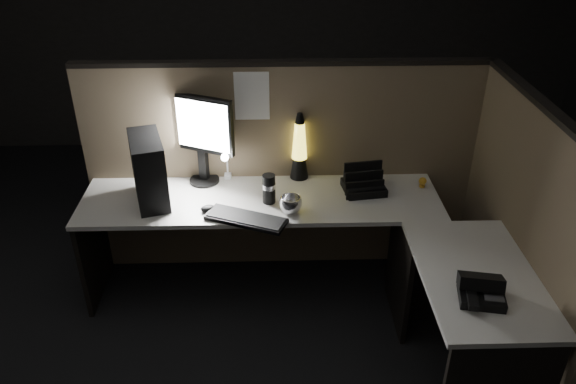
{
  "coord_description": "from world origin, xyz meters",
  "views": [
    {
      "loc": [
        -0.07,
        -2.49,
        2.57
      ],
      "look_at": [
        0.02,
        0.35,
        0.92
      ],
      "focal_mm": 35.0,
      "sensor_mm": 36.0,
      "label": 1
    }
  ],
  "objects_px": {
    "monitor": "(201,131)",
    "desk_phone": "(481,290)",
    "keyboard": "(246,219)",
    "lava_lamp": "(299,151)",
    "pc_tower": "(149,170)"
  },
  "relations": [
    {
      "from": "keyboard",
      "to": "desk_phone",
      "type": "distance_m",
      "value": 1.38
    },
    {
      "from": "monitor",
      "to": "keyboard",
      "type": "height_order",
      "value": "monitor"
    },
    {
      "from": "desk_phone",
      "to": "keyboard",
      "type": "bearing_deg",
      "value": 158.95
    },
    {
      "from": "desk_phone",
      "to": "pc_tower",
      "type": "bearing_deg",
      "value": 161.65
    },
    {
      "from": "pc_tower",
      "to": "desk_phone",
      "type": "height_order",
      "value": "pc_tower"
    },
    {
      "from": "pc_tower",
      "to": "keyboard",
      "type": "height_order",
      "value": "pc_tower"
    },
    {
      "from": "pc_tower",
      "to": "desk_phone",
      "type": "distance_m",
      "value": 2.05
    },
    {
      "from": "monitor",
      "to": "desk_phone",
      "type": "relative_size",
      "value": 2.43
    },
    {
      "from": "keyboard",
      "to": "lava_lamp",
      "type": "relative_size",
      "value": 1.05
    },
    {
      "from": "pc_tower",
      "to": "lava_lamp",
      "type": "bearing_deg",
      "value": -0.34
    },
    {
      "from": "keyboard",
      "to": "lava_lamp",
      "type": "xyz_separation_m",
      "value": [
        0.34,
        0.54,
        0.18
      ]
    },
    {
      "from": "monitor",
      "to": "keyboard",
      "type": "distance_m",
      "value": 0.69
    },
    {
      "from": "pc_tower",
      "to": "keyboard",
      "type": "relative_size",
      "value": 0.87
    },
    {
      "from": "monitor",
      "to": "lava_lamp",
      "type": "relative_size",
      "value": 1.29
    },
    {
      "from": "monitor",
      "to": "keyboard",
      "type": "bearing_deg",
      "value": -35.3
    }
  ]
}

